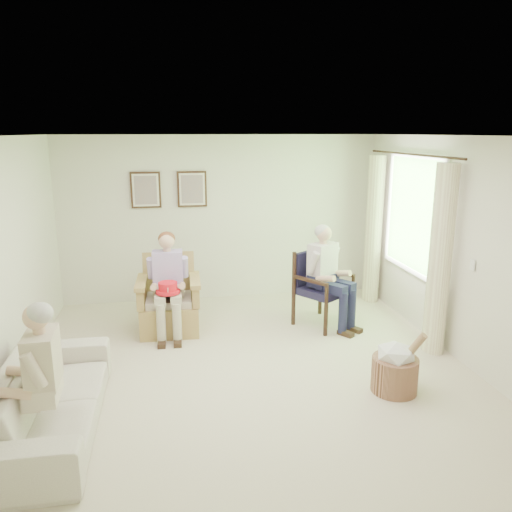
# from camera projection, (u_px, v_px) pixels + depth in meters

# --- Properties ---
(floor) EXTENTS (5.50, 5.50, 0.00)m
(floor) POSITION_uv_depth(u_px,v_px,m) (250.00, 374.00, 5.60)
(floor) COLOR beige
(floor) RESTS_ON ground
(back_wall) EXTENTS (5.00, 0.04, 2.60)m
(back_wall) POSITION_uv_depth(u_px,v_px,m) (221.00, 219.00, 7.91)
(back_wall) COLOR silver
(back_wall) RESTS_ON ground
(front_wall) EXTENTS (5.00, 0.04, 2.60)m
(front_wall) POSITION_uv_depth(u_px,v_px,m) (335.00, 390.00, 2.66)
(front_wall) COLOR silver
(front_wall) RESTS_ON ground
(right_wall) EXTENTS (0.04, 5.50, 2.60)m
(right_wall) POSITION_uv_depth(u_px,v_px,m) (465.00, 252.00, 5.71)
(right_wall) COLOR silver
(right_wall) RESTS_ON ground
(ceiling) EXTENTS (5.00, 5.50, 0.02)m
(ceiling) POSITION_uv_depth(u_px,v_px,m) (249.00, 136.00, 4.97)
(ceiling) COLOR white
(ceiling) RESTS_ON back_wall
(window) EXTENTS (0.13, 2.50, 1.63)m
(window) POSITION_uv_depth(u_px,v_px,m) (414.00, 211.00, 6.78)
(window) COLOR #2D6B23
(window) RESTS_ON right_wall
(curtain_left) EXTENTS (0.34, 0.34, 2.30)m
(curtain_left) POSITION_uv_depth(u_px,v_px,m) (440.00, 261.00, 5.93)
(curtain_left) COLOR #F5F0C0
(curtain_left) RESTS_ON ground
(curtain_right) EXTENTS (0.34, 0.34, 2.30)m
(curtain_right) POSITION_uv_depth(u_px,v_px,m) (374.00, 230.00, 7.80)
(curtain_right) COLOR #F5F0C0
(curtain_right) RESTS_ON ground
(framed_print_left) EXTENTS (0.45, 0.05, 0.55)m
(framed_print_left) POSITION_uv_depth(u_px,v_px,m) (146.00, 190.00, 7.56)
(framed_print_left) COLOR #382114
(framed_print_left) RESTS_ON back_wall
(framed_print_right) EXTENTS (0.45, 0.05, 0.55)m
(framed_print_right) POSITION_uv_depth(u_px,v_px,m) (192.00, 189.00, 7.68)
(framed_print_right) COLOR #382114
(framed_print_right) RESTS_ON back_wall
(wicker_armchair) EXTENTS (0.80, 0.79, 1.02)m
(wicker_armchair) POSITION_uv_depth(u_px,v_px,m) (169.00, 307.00, 6.78)
(wicker_armchair) COLOR tan
(wicker_armchair) RESTS_ON ground
(wood_armchair) EXTENTS (0.66, 0.62, 1.02)m
(wood_armchair) POSITION_uv_depth(u_px,v_px,m) (322.00, 284.00, 7.00)
(wood_armchair) COLOR black
(wood_armchair) RESTS_ON ground
(sofa) EXTENTS (2.12, 0.83, 0.62)m
(sofa) POSITION_uv_depth(u_px,v_px,m) (50.00, 397.00, 4.50)
(sofa) COLOR beige
(sofa) RESTS_ON ground
(person_wicker) EXTENTS (0.40, 0.63, 1.34)m
(person_wicker) POSITION_uv_depth(u_px,v_px,m) (168.00, 277.00, 6.54)
(person_wicker) COLOR #C1B79B
(person_wicker) RESTS_ON ground
(person_dark) EXTENTS (0.40, 0.63, 1.39)m
(person_dark) POSITION_uv_depth(u_px,v_px,m) (326.00, 269.00, 6.77)
(person_dark) COLOR #1B1C3D
(person_dark) RESTS_ON ground
(person_sofa) EXTENTS (0.42, 0.62, 1.27)m
(person_sofa) POSITION_uv_depth(u_px,v_px,m) (37.00, 372.00, 4.09)
(person_sofa) COLOR beige
(person_sofa) RESTS_ON ground
(red_hat) EXTENTS (0.31, 0.31, 0.14)m
(red_hat) POSITION_uv_depth(u_px,v_px,m) (168.00, 288.00, 6.37)
(red_hat) COLOR red
(red_hat) RESTS_ON person_wicker
(hatbox) EXTENTS (0.62, 0.62, 0.70)m
(hatbox) POSITION_uv_depth(u_px,v_px,m) (395.00, 367.00, 5.16)
(hatbox) COLOR tan
(hatbox) RESTS_ON ground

